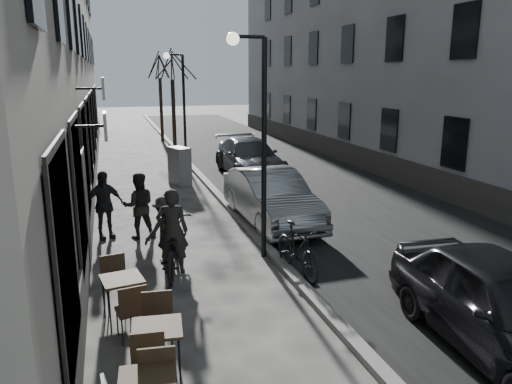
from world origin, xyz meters
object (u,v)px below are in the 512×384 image
car_near (503,305)px  streetlamp_far (180,97)px  bistro_set_c (123,295)px  pedestrian_mid (165,229)px  bicycle (173,247)px  tree_near (172,64)px  bistro_set_b (158,348)px  streetlamp_near (257,123)px  pedestrian_near (139,206)px  moped (297,250)px  car_far (249,157)px  pedestrian_far (104,205)px  utility_cabinet (180,166)px  tree_far (159,65)px  car_mid (271,197)px

car_near → streetlamp_far: bearing=102.4°
bistro_set_c → pedestrian_mid: 2.91m
bistro_set_c → bicycle: size_ratio=0.78×
bicycle → tree_near: bearing=-85.3°
bistro_set_b → streetlamp_near: bearing=63.3°
pedestrian_near → streetlamp_near: bearing=139.6°
streetlamp_far → moped: 13.54m
car_far → bicycle: bearing=-115.3°
pedestrian_mid → pedestrian_far: bearing=-80.1°
utility_cabinet → streetlamp_near: bearing=-105.2°
streetlamp_far → bistro_set_b: size_ratio=2.96×
tree_far → pedestrian_mid: tree_far is taller
streetlamp_far → bistro_set_c: (-3.13, -14.37, -2.66)m
pedestrian_mid → pedestrian_near: bearing=-99.1°
streetlamp_far → utility_cabinet: 4.47m
tree_far → car_far: size_ratio=1.09×
car_far → moped: size_ratio=2.77×
streetlamp_far → bistro_set_c: streetlamp_far is taller
tree_near → moped: bearing=-88.4°
pedestrian_far → pedestrian_mid: bearing=-76.9°
streetlamp_near → moped: bearing=-67.8°
car_near → car_far: car_near is taller
utility_cabinet → car_mid: size_ratio=0.31×
bistro_set_c → pedestrian_mid: size_ratio=1.10×
utility_cabinet → car_far: 3.28m
streetlamp_far → moped: streetlamp_far is taller
bistro_set_c → car_mid: size_ratio=0.37×
pedestrian_far → car_near: (5.90, -7.44, -0.12)m
car_near → car_mid: (-1.30, 7.49, -0.01)m
pedestrian_far → bicycle: bearing=-82.5°
pedestrian_near → car_far: (5.02, 7.13, -0.11)m
streetlamp_far → utility_cabinet: bearing=-99.6°
pedestrian_near → moped: bearing=132.0°
tree_far → pedestrian_far: tree_far is taller
pedestrian_mid → utility_cabinet: bearing=-123.0°
tree_near → pedestrian_near: (-2.62, -12.75, -3.79)m
tree_far → streetlamp_far: bearing=-90.5°
bicycle → moped: bearing=172.5°
car_far → streetlamp_near: bearing=-105.4°
pedestrian_near → pedestrian_far: (-0.88, 0.19, 0.03)m
bistro_set_b → bistro_set_c: bearing=107.9°
streetlamp_near → bicycle: 3.29m
bistro_set_c → tree_far: bearing=72.1°
moped → tree_far: bearing=85.4°
streetlamp_near → tree_far: tree_far is taller
moped → pedestrian_near: bearing=125.3°
utility_cabinet → car_near: car_near is taller
car_near → moped: bearing=121.7°
bicycle → car_far: size_ratio=0.42×
tree_near → car_far: bearing=-66.9°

